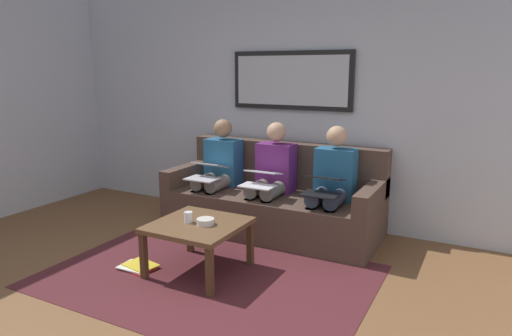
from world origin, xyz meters
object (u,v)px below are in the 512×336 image
object	(u,v)px
cup	(188,217)
laptop_silver	(207,171)
laptop_white	(261,178)
person_right	(219,169)
couch	(274,201)
magazine_stack	(138,266)
framed_mirror	(291,80)
coffee_table	(198,229)
person_left	(332,182)
laptop_black	(324,185)
bowl	(205,222)
person_middle	(272,175)

from	to	relation	value
cup	laptop_silver	world-z (taller)	laptop_silver
laptop_white	person_right	xyz separation A→B (m)	(0.64, -0.25, -0.02)
laptop_silver	laptop_white	bearing A→B (deg)	178.87
couch	magazine_stack	size ratio (longest dim) A/B	6.76
framed_mirror	coffee_table	size ratio (longest dim) A/B	1.91
laptop_silver	person_right	bearing A→B (deg)	-90.00
person_right	laptop_silver	world-z (taller)	person_right
coffee_table	person_left	size ratio (longest dim) A/B	0.63
couch	person_left	xyz separation A→B (m)	(-0.64, 0.07, 0.30)
coffee_table	person_right	world-z (taller)	person_right
laptop_white	cup	bearing A→B (deg)	78.03
cup	couch	bearing A→B (deg)	-98.99
laptop_black	person_right	world-z (taller)	person_right
coffee_table	person_right	bearing A→B (deg)	-65.66
bowl	laptop_silver	bearing A→B (deg)	-57.00
laptop_black	person_right	bearing A→B (deg)	-10.63
person_left	laptop_white	world-z (taller)	person_left
magazine_stack	coffee_table	bearing A→B (deg)	-157.72
coffee_table	laptop_white	distance (m)	0.94
coffee_table	laptop_black	bearing A→B (deg)	-129.92
person_left	coffee_table	bearing A→B (deg)	56.50
bowl	laptop_black	world-z (taller)	laptop_black
cup	laptop_silver	bearing A→B (deg)	-64.78
person_left	laptop_silver	size ratio (longest dim) A/B	2.98
person_middle	laptop_silver	distance (m)	0.68
framed_mirror	laptop_silver	bearing A→B (deg)	47.22
couch	person_left	world-z (taller)	person_left
couch	laptop_white	size ratio (longest dim) A/B	6.42
person_left	person_right	xyz separation A→B (m)	(1.28, 0.00, 0.00)
person_left	person_middle	distance (m)	0.64
framed_mirror	cup	size ratio (longest dim) A/B	15.16
laptop_black	laptop_white	size ratio (longest dim) A/B	1.09
cup	laptop_black	world-z (taller)	laptop_black
person_left	laptop_black	distance (m)	0.24
person_middle	framed_mirror	bearing A→B (deg)	-90.00
coffee_table	magazine_stack	distance (m)	0.64
couch	laptop_silver	xyz separation A→B (m)	(0.64, 0.30, 0.32)
cup	person_middle	size ratio (longest dim) A/B	0.08
couch	framed_mirror	size ratio (longest dim) A/B	1.61
laptop_black	magazine_stack	distance (m)	1.78
couch	person_right	world-z (taller)	person_right
laptop_black	magazine_stack	bearing A→B (deg)	41.58
bowl	laptop_silver	xyz separation A→B (m)	(0.60, -0.92, 0.18)
person_left	laptop_white	size ratio (longest dim) A/B	3.32
bowl	laptop_black	size ratio (longest dim) A/B	0.38
framed_mirror	laptop_white	size ratio (longest dim) A/B	3.98
cup	laptop_silver	distance (m)	1.05
person_left	person_middle	bearing A→B (deg)	0.00
coffee_table	person_right	distance (m)	1.28
bowl	person_right	distance (m)	1.31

